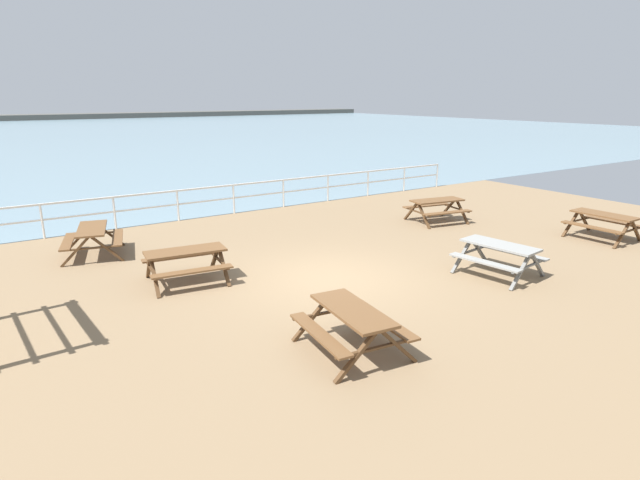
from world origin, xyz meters
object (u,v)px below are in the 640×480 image
(picnic_table_near_left, at_px, (92,235))
(picnic_table_far_right, at_px, (603,220))
(picnic_table_near_right, at_px, (437,205))
(picnic_table_far_left, at_px, (186,258))
(picnic_table_mid_centre, at_px, (499,252))
(picnic_table_corner, at_px, (352,319))

(picnic_table_near_left, distance_m, picnic_table_far_right, 14.77)
(picnic_table_near_right, relative_size, picnic_table_far_right, 1.12)
(picnic_table_far_left, distance_m, picnic_table_far_right, 12.23)
(picnic_table_far_right, bearing_deg, picnic_table_near_left, 62.33)
(picnic_table_near_right, xyz_separation_m, picnic_table_far_left, (-9.19, -1.02, 0.00))
(picnic_table_far_left, bearing_deg, picnic_table_near_left, 119.05)
(picnic_table_mid_centre, xyz_separation_m, picnic_table_corner, (-5.29, -1.16, 0.00))
(picnic_table_near_left, relative_size, picnic_table_far_left, 1.07)
(picnic_table_near_left, xyz_separation_m, picnic_table_near_right, (10.58, -2.38, 0.00))
(picnic_table_far_left, height_order, picnic_table_far_right, same)
(picnic_table_far_right, bearing_deg, picnic_table_far_left, 73.67)
(picnic_table_mid_centre, height_order, picnic_table_far_right, same)
(picnic_table_far_left, height_order, picnic_table_corner, same)
(picnic_table_mid_centre, xyz_separation_m, picnic_table_far_left, (-6.46, 3.68, 0.00))
(picnic_table_mid_centre, distance_m, picnic_table_corner, 5.42)
(picnic_table_near_left, relative_size, picnic_table_corner, 1.07)
(picnic_table_mid_centre, bearing_deg, picnic_table_near_left, 40.52)
(picnic_table_near_right, relative_size, picnic_table_mid_centre, 1.03)
(picnic_table_near_left, relative_size, picnic_table_mid_centre, 1.07)
(picnic_table_near_right, relative_size, picnic_table_corner, 1.04)
(picnic_table_near_right, xyz_separation_m, picnic_table_far_right, (2.58, -4.32, 0.00))
(picnic_table_near_right, distance_m, picnic_table_far_right, 5.03)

